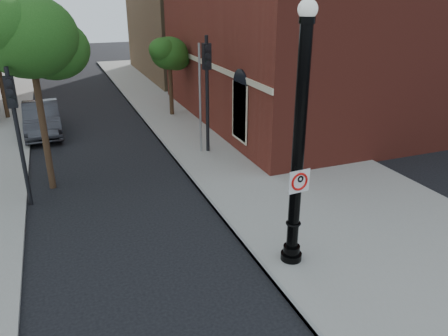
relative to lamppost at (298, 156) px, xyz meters
name	(u,v)px	position (x,y,z in m)	size (l,w,h in m)	color
ground	(198,301)	(-2.89, -0.60, -3.15)	(120.00, 120.00, 0.00)	black
sidewalk_right	(251,144)	(3.11, 9.40, -3.09)	(8.00, 60.00, 0.12)	gray
curb_edge	(172,154)	(-0.84, 9.40, -3.08)	(0.10, 60.00, 0.14)	gray
brick_wall_building	(379,4)	(13.11, 13.40, 3.11)	(22.30, 16.30, 12.50)	maroon
lamppost	(298,156)	(0.00, 0.00, 0.00)	(0.58, 0.58, 6.82)	black
no_parking_sign	(299,181)	(-0.01, -0.17, -0.62)	(0.61, 0.10, 0.61)	white
parked_car	(42,119)	(-6.24, 15.09, -2.32)	(1.75, 5.01, 1.65)	#2B2B30
traffic_signal_left	(15,115)	(-6.74, 6.44, 0.08)	(0.30, 0.39, 4.79)	black
traffic_signal_right	(207,76)	(0.81, 9.15, 0.39)	(0.34, 0.44, 5.26)	black
utility_pole	(200,101)	(0.50, 9.24, -0.68)	(0.10, 0.10, 4.95)	#999999
street_tree_a	(31,39)	(-5.94, 7.75, 2.33)	(3.84, 3.47, 6.93)	#382416
street_tree_c	(170,54)	(0.99, 16.12, 0.48)	(2.56, 2.31, 4.61)	#382416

